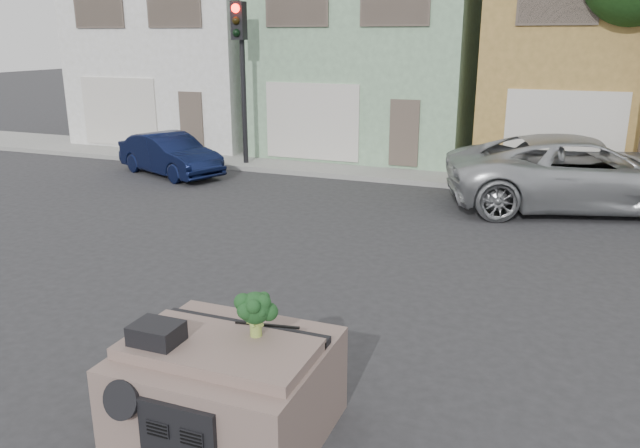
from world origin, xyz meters
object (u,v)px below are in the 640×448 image
Objects in this scene: silver_pickup at (577,208)px; traffic_signal at (242,87)px; navy_sedan at (171,175)px; broccoli at (255,314)px.

traffic_signal is (-9.96, 1.42, 2.55)m from silver_pickup.
navy_sedan is 11.54m from silver_pickup.
traffic_signal reaches higher than broccoli.
traffic_signal reaches higher than navy_sedan.
broccoli is (-3.19, -10.94, 1.36)m from silver_pickup.
broccoli is at bearing 146.43° from silver_pickup.
traffic_signal reaches higher than silver_pickup.
silver_pickup is 11.48m from broccoli.
silver_pickup is 10.38m from traffic_signal.
silver_pickup is at bearing -8.12° from traffic_signal.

